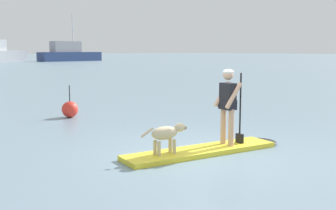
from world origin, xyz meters
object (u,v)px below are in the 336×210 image
object	(u,v)px
paddleboard	(210,150)
moored_boat_far_port	(69,54)
person_paddler	(228,102)
dog	(167,134)
marker_buoy	(70,109)

from	to	relation	value
paddleboard	moored_boat_far_port	bearing A→B (deg)	62.86
person_paddler	dog	world-z (taller)	person_paddler
paddleboard	marker_buoy	world-z (taller)	marker_buoy
moored_boat_far_port	dog	bearing A→B (deg)	-117.94
dog	moored_boat_far_port	bearing A→B (deg)	62.06
moored_boat_far_port	marker_buoy	distance (m)	66.64
paddleboard	dog	size ratio (longest dim) A/B	3.66
person_paddler	paddleboard	bearing A→B (deg)	168.37
marker_buoy	moored_boat_far_port	bearing A→B (deg)	60.62
person_paddler	moored_boat_far_port	xyz separation A→B (m)	(32.35, 64.07, 0.35)
paddleboard	moored_boat_far_port	size ratio (longest dim) A/B	0.30
paddleboard	person_paddler	world-z (taller)	person_paddler
moored_boat_far_port	marker_buoy	world-z (taller)	moored_boat_far_port
paddleboard	dog	bearing A→B (deg)	168.37
paddleboard	person_paddler	size ratio (longest dim) A/B	2.34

